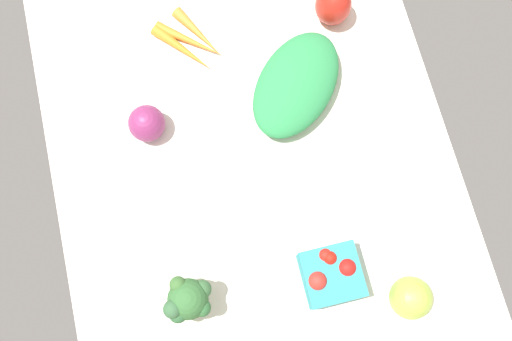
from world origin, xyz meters
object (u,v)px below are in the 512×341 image
(carrot_bunch, at_px, (190,41))
(heirloom_tomato_green, at_px, (411,298))
(broccoli_head, at_px, (188,300))
(red_onion_near_basket, at_px, (147,123))
(berry_basket, at_px, (331,274))
(bell_pepper_red, at_px, (333,5))
(leafy_greens_clump, at_px, (296,84))

(carrot_bunch, distance_m, heirloom_tomato_green, 0.64)
(broccoli_head, distance_m, red_onion_near_basket, 0.34)
(berry_basket, xyz_separation_m, broccoli_head, (-0.02, -0.25, 0.03))
(broccoli_head, bearing_deg, red_onion_near_basket, -178.06)
(carrot_bunch, relative_size, broccoli_head, 1.45)
(heirloom_tomato_green, distance_m, bell_pepper_red, 0.57)
(berry_basket, xyz_separation_m, leafy_greens_clump, (-0.36, 0.03, -0.00))
(berry_basket, xyz_separation_m, red_onion_near_basket, (-0.35, -0.26, -0.00))
(leafy_greens_clump, bearing_deg, red_onion_near_basket, -87.94)
(berry_basket, relative_size, heirloom_tomato_green, 1.31)
(broccoli_head, bearing_deg, leafy_greens_clump, 140.88)
(berry_basket, relative_size, broccoli_head, 0.93)
(bell_pepper_red, bearing_deg, heirloom_tomato_green, -1.88)
(carrot_bunch, height_order, leafy_greens_clump, leafy_greens_clump)
(berry_basket, relative_size, bell_pepper_red, 1.07)
(red_onion_near_basket, bearing_deg, leafy_greens_clump, 92.06)
(heirloom_tomato_green, height_order, bell_pepper_red, bell_pepper_red)
(berry_basket, height_order, broccoli_head, broccoli_head)
(leafy_greens_clump, distance_m, bell_pepper_red, 0.18)
(carrot_bunch, relative_size, red_onion_near_basket, 2.18)
(carrot_bunch, xyz_separation_m, heirloom_tomato_green, (0.58, 0.27, 0.03))
(leafy_greens_clump, xyz_separation_m, heirloom_tomato_green, (0.43, 0.09, 0.01))
(heirloom_tomato_green, bearing_deg, carrot_bunch, -155.01)
(carrot_bunch, relative_size, berry_basket, 1.55)
(heirloom_tomato_green, height_order, red_onion_near_basket, heirloom_tomato_green)
(berry_basket, relative_size, red_onion_near_basket, 1.41)
(carrot_bunch, xyz_separation_m, broccoli_head, (0.50, -0.10, 0.06))
(leafy_greens_clump, xyz_separation_m, broccoli_head, (0.35, -0.28, 0.04))
(carrot_bunch, bearing_deg, berry_basket, 16.13)
(carrot_bunch, distance_m, bell_pepper_red, 0.29)
(bell_pepper_red, bearing_deg, berry_basket, -15.88)
(carrot_bunch, relative_size, bell_pepper_red, 1.66)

